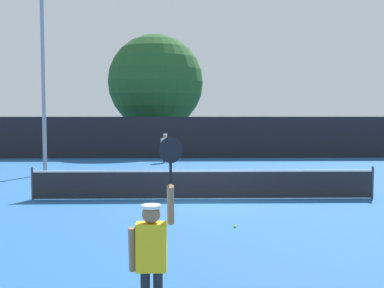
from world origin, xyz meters
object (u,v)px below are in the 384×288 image
player_receiving (165,145)px  parked_car_near (222,140)px  player_serving (152,249)px  light_pole (43,72)px  large_tree (156,82)px  parked_car_mid (305,139)px  tennis_ball (235,226)px

player_receiving → parked_car_near: bearing=-113.9°
player_serving → player_receiving: size_ratio=1.49×
light_pole → player_serving: bearing=-69.0°
light_pole → parked_car_near: bearing=57.0°
light_pole → parked_car_near: light_pole is taller
large_tree → parked_car_mid: (12.20, 2.15, -4.51)m
tennis_ball → light_pole: 13.74m
parked_car_near → tennis_ball: bearing=-95.5°
player_serving → tennis_ball: bearing=72.8°
tennis_ball → player_serving: bearing=-107.2°
tennis_ball → light_pole: (-7.72, 10.32, 4.75)m
player_serving → tennis_ball: size_ratio=36.80×
player_serving → light_pole: bearing=111.0°
light_pole → parked_car_mid: bearing=43.9°
tennis_ball → parked_car_mid: (8.88, 26.32, 0.74)m
player_serving → parked_car_mid: 33.48m
parked_car_near → parked_car_mid: same height
tennis_ball → large_tree: large_tree is taller
large_tree → parked_car_mid: bearing=10.0°
player_serving → tennis_ball: 5.80m
tennis_ball → parked_car_near: bearing=85.7°
player_receiving → parked_car_mid: bearing=-136.4°
player_serving → parked_car_near: bearing=83.3°
light_pole → large_tree: large_tree is taller
light_pole → parked_car_mid: 23.41m
player_receiving → tennis_ball: (2.27, -15.71, -1.00)m
player_serving → player_receiving: 21.16m
parked_car_mid → player_serving: bearing=-108.5°
light_pole → parked_car_near: size_ratio=1.99×
large_tree → parked_car_mid: large_tree is taller
player_serving → parked_car_mid: player_serving is taller
tennis_ball → parked_car_near: (1.91, 25.14, 0.74)m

